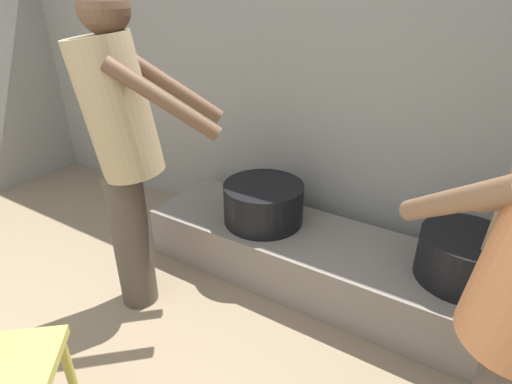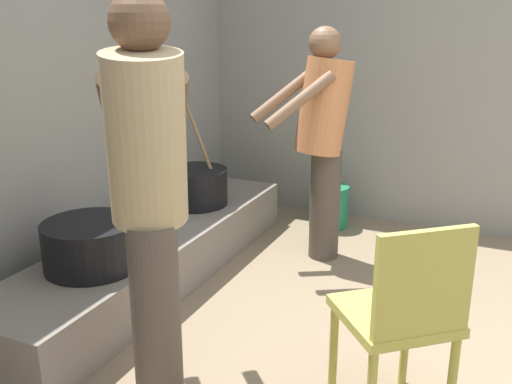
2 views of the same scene
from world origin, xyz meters
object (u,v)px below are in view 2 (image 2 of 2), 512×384
Objects in this scene: cooking_pot_main at (195,186)px; cooking_pot_secondary at (91,245)px; bucket_green_plastic at (329,206)px; cook_in_orange_shirt at (323,132)px; cook_in_tan_shirt at (149,184)px; chair_olive at (403,315)px.

cooking_pot_secondary is (-1.13, -0.04, -0.00)m from cooking_pot_main.
bucket_green_plastic is at bearing -42.25° from cooking_pot_main.
cooking_pot_main is at bearing 102.39° from cook_in_orange_shirt.
cooking_pot_main is 0.42× the size of cook_in_tan_shirt.
cooking_pot_secondary is 0.29× the size of cook_in_tan_shirt.
cook_in_orange_shirt reaches higher than chair_olive.
bucket_green_plastic is (0.80, -0.73, -0.29)m from cooking_pot_main.
cook_in_tan_shirt is at bearing 175.05° from cook_in_orange_shirt.
cooking_pot_main is 2.10m from chair_olive.
chair_olive is at bearing -156.11° from bucket_green_plastic.
cooking_pot_secondary is 0.56× the size of chair_olive.
cooking_pot_main reaches higher than chair_olive.
cooking_pot_secondary is 1.62m from chair_olive.
cooking_pot_secondary is at bearing -177.99° from cooking_pot_main.
cooking_pot_main is at bearing 51.93° from chair_olive.
cook_in_orange_shirt is (1.72, -0.15, -0.09)m from cook_in_tan_shirt.
chair_olive is (-1.48, -0.80, -0.37)m from cook_in_orange_shirt.
cooking_pot_main is 2.18× the size of bucket_green_plastic.
cooking_pot_secondary is 1.60m from cook_in_orange_shirt.
cooking_pot_main is 1.13m from cooking_pot_secondary.
cook_in_orange_shirt is 1.73m from chair_olive.
cook_in_orange_shirt is 0.94m from bucket_green_plastic.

